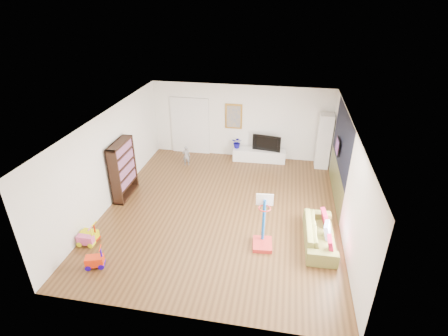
% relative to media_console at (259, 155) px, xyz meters
% --- Properties ---
extents(floor, '(6.50, 7.50, 0.00)m').
position_rel_media_console_xyz_m(floor, '(-0.76, -3.43, -0.22)').
color(floor, brown).
rests_on(floor, ground).
extents(ceiling, '(6.50, 7.50, 0.00)m').
position_rel_media_console_xyz_m(ceiling, '(-0.76, -3.43, 2.48)').
color(ceiling, white).
rests_on(ceiling, ground).
extents(wall_back, '(6.50, 0.00, 2.70)m').
position_rel_media_console_xyz_m(wall_back, '(-0.76, 0.32, 1.13)').
color(wall_back, white).
rests_on(wall_back, ground).
extents(wall_front, '(6.50, 0.00, 2.70)m').
position_rel_media_console_xyz_m(wall_front, '(-0.76, -7.18, 1.13)').
color(wall_front, silver).
rests_on(wall_front, ground).
extents(wall_left, '(0.00, 7.50, 2.70)m').
position_rel_media_console_xyz_m(wall_left, '(-4.01, -3.43, 1.13)').
color(wall_left, white).
rests_on(wall_left, ground).
extents(wall_right, '(0.00, 7.50, 2.70)m').
position_rel_media_console_xyz_m(wall_right, '(2.49, -3.43, 1.13)').
color(wall_right, silver).
rests_on(wall_right, ground).
extents(navy_accent, '(0.01, 3.20, 1.70)m').
position_rel_media_console_xyz_m(navy_accent, '(2.48, -2.03, 1.63)').
color(navy_accent, black).
rests_on(navy_accent, wall_right).
extents(olive_wainscot, '(0.01, 3.20, 1.00)m').
position_rel_media_console_xyz_m(olive_wainscot, '(2.48, -2.03, 0.28)').
color(olive_wainscot, brown).
rests_on(olive_wainscot, wall_right).
extents(doorway, '(1.45, 0.06, 2.10)m').
position_rel_media_console_xyz_m(doorway, '(-2.66, 0.28, 0.83)').
color(doorway, white).
rests_on(doorway, ground).
extents(painting_back, '(0.62, 0.06, 0.92)m').
position_rel_media_console_xyz_m(painting_back, '(-1.01, 0.28, 1.33)').
color(painting_back, gold).
rests_on(painting_back, wall_back).
extents(artwork_right, '(0.04, 0.56, 0.46)m').
position_rel_media_console_xyz_m(artwork_right, '(2.41, -1.83, 1.33)').
color(artwork_right, '#7F3F8C').
rests_on(artwork_right, wall_right).
extents(media_console, '(1.91, 0.54, 0.44)m').
position_rel_media_console_xyz_m(media_console, '(0.00, 0.00, 0.00)').
color(media_console, white).
rests_on(media_console, ground).
extents(tall_cabinet, '(0.46, 0.46, 1.95)m').
position_rel_media_console_xyz_m(tall_cabinet, '(2.21, -0.10, 0.75)').
color(tall_cabinet, white).
rests_on(tall_cabinet, ground).
extents(bookshelf, '(0.33, 1.20, 1.75)m').
position_rel_media_console_xyz_m(bookshelf, '(-3.79, -3.14, 0.66)').
color(bookshelf, black).
rests_on(bookshelf, ground).
extents(sofa, '(0.76, 1.86, 0.54)m').
position_rel_media_console_xyz_m(sofa, '(1.91, -4.43, 0.05)').
color(sofa, olive).
rests_on(sofa, ground).
extents(basketball_hoop, '(0.52, 0.62, 1.38)m').
position_rel_media_console_xyz_m(basketball_hoop, '(0.53, -4.81, 0.47)').
color(basketball_hoop, red).
rests_on(basketball_hoop, ground).
extents(ride_on_yellow, '(0.42, 0.27, 0.54)m').
position_rel_media_console_xyz_m(ride_on_yellow, '(-3.75, -5.38, 0.05)').
color(ride_on_yellow, '#DCDD00').
rests_on(ride_on_yellow, ground).
extents(ride_on_orange, '(0.46, 0.36, 0.53)m').
position_rel_media_console_xyz_m(ride_on_orange, '(-3.16, -6.22, 0.05)').
color(ride_on_orange, red).
rests_on(ride_on_orange, ground).
extents(ride_on_pink, '(0.41, 0.26, 0.54)m').
position_rel_media_console_xyz_m(ride_on_pink, '(-3.75, -5.53, 0.05)').
color(ride_on_pink, '#E25491').
rests_on(ride_on_pink, ground).
extents(child, '(0.30, 0.24, 0.73)m').
position_rel_media_console_xyz_m(child, '(-2.52, -0.84, 0.15)').
color(child, slate).
rests_on(child, ground).
extents(tv, '(1.03, 0.29, 0.59)m').
position_rel_media_console_xyz_m(tv, '(0.26, 0.04, 0.52)').
color(tv, black).
rests_on(tv, media_console).
extents(vase_plant, '(0.44, 0.40, 0.43)m').
position_rel_media_console_xyz_m(vase_plant, '(-0.82, 0.01, 0.43)').
color(vase_plant, '#0E087D').
rests_on(vase_plant, media_console).
extents(pillow_left, '(0.11, 0.36, 0.36)m').
position_rel_media_console_xyz_m(pillow_left, '(2.09, -4.99, 0.20)').
color(pillow_left, '#B9123E').
rests_on(pillow_left, sofa).
extents(pillow_center, '(0.17, 0.39, 0.38)m').
position_rel_media_console_xyz_m(pillow_center, '(2.07, -4.45, 0.20)').
color(pillow_center, white).
rests_on(pillow_center, sofa).
extents(pillow_right, '(0.16, 0.42, 0.41)m').
position_rel_media_console_xyz_m(pillow_right, '(2.04, -3.93, 0.20)').
color(pillow_right, '#AE163B').
rests_on(pillow_right, sofa).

